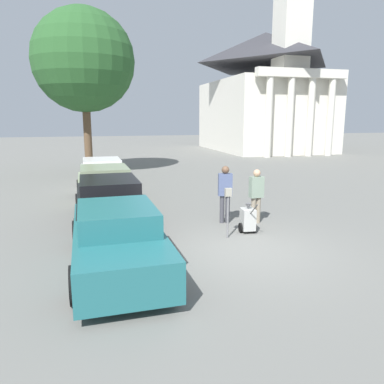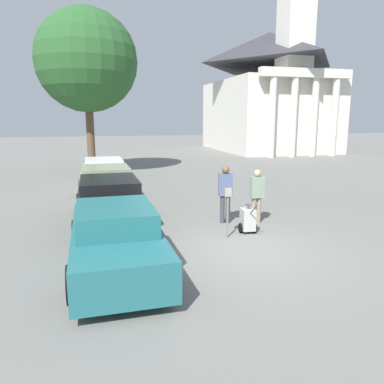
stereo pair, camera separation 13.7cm
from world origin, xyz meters
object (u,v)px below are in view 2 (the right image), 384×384
Objects in this scene: parked_car_black at (110,204)px; equipment_cart at (248,219)px; church at (269,88)px; person_supervisor at (257,193)px; parking_meter at (228,204)px; person_worker at (225,191)px; parked_car_teal at (116,238)px; parked_car_white at (104,175)px; parked_car_sage at (106,186)px.

parked_car_black is 4.07m from equipment_cart.
person_supervisor is at bearing -116.35° from church.
parking_meter is 0.77× the size of person_worker.
parked_car_teal is 2.90× the size of person_supervisor.
person_worker reaches higher than parking_meter.
equipment_cart is at bearing 22.19° from parked_car_teal.
person_supervisor is 1.17m from equipment_cart.
parked_car_black reaches higher than parked_car_white.
parked_car_sage is at bearing -128.88° from church.
equipment_cart is (3.74, 1.61, -0.28)m from parked_car_teal.
parked_car_sage is at bearing 133.36° from equipment_cart.
person_worker is at bearing -63.00° from parked_car_white.
parked_car_teal is 2.74× the size of person_worker.
person_supervisor is at bearing 28.00° from parked_car_teal.
church is (13.38, 25.43, 5.05)m from parking_meter.
parked_car_black is 4.43m from person_supervisor.
parked_car_black is at bearing 162.41° from equipment_cart.
parked_car_sage is 26.67m from church.
church reaches higher than parking_meter.
church reaches higher than parked_car_teal.
parked_car_teal is at bearing -156.70° from parking_meter.
equipment_cart is 28.69m from church.
parked_car_teal is at bearing -91.09° from parked_car_white.
parked_car_white is 2.85× the size of person_supervisor.
parked_car_teal is at bearing -91.10° from parked_car_black.
parked_car_teal is 3.55× the size of parking_meter.
parking_meter is (3.02, -5.09, 0.29)m from parked_car_sage.
parked_car_teal is 0.97× the size of parked_car_sage.
parked_car_white reaches higher than equipment_cart.
parked_car_sage is 6.08m from equipment_cart.
person_supervisor is (4.36, 2.42, 0.29)m from parked_car_teal.
parked_car_white is 7.35m from person_worker.
parked_car_white is (-0.00, 9.20, 0.00)m from parked_car_teal.
parking_meter is at bearing -70.20° from parked_car_white.
parked_car_sage is 2.81m from parked_car_white.
church reaches higher than parked_car_sage.
equipment_cart is at bearing -24.01° from parked_car_black.
person_worker is at bearing 109.66° from equipment_cart.
parking_meter is at bearing -60.46° from parked_car_sage.
parked_car_white reaches higher than parked_car_teal.
parked_car_black is (0.00, 3.19, 0.03)m from parked_car_teal.
parked_car_teal is 0.94× the size of parked_car_black.
parked_car_teal is at bearing -91.09° from parked_car_sage.
person_worker reaches higher than parked_car_white.
parked_car_black is at bearing -91.09° from parked_car_sage.
person_supervisor is (4.36, -0.77, 0.26)m from parked_car_black.
church is (12.66, 25.12, 5.62)m from equipment_cart.
parked_car_white is at bearing 110.90° from parking_meter.
parked_car_black reaches higher than equipment_cart.
church reaches higher than parked_car_white.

